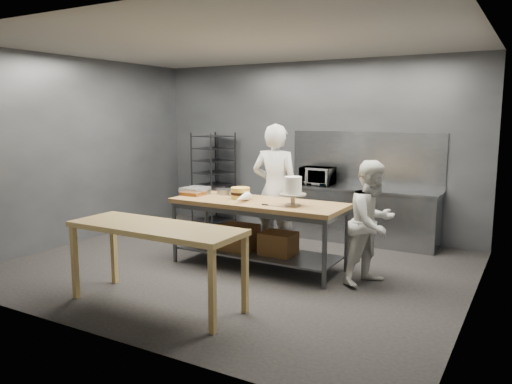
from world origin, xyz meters
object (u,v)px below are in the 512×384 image
chef_behind (275,190)px  frosted_cake_stand (293,188)px  speed_rack (214,180)px  chef_right (372,223)px  near_counter (155,233)px  work_table (257,226)px  layer_cake (240,193)px  microwave (317,176)px

chef_behind → frosted_cake_stand: size_ratio=5.16×
speed_rack → chef_right: (3.64, -1.85, -0.09)m
chef_right → near_counter: bearing=158.4°
work_table → chef_right: 1.60m
chef_behind → chef_right: chef_behind is taller
work_table → layer_cake: size_ratio=9.07×
layer_cake → work_table: bearing=-7.3°
work_table → near_counter: bearing=-97.8°
speed_rack → layer_cake: 2.61m
work_table → near_counter: size_ratio=1.20×
work_table → speed_rack: 2.84m
microwave → layer_cake: size_ratio=2.05×
speed_rack → microwave: speed_rack is taller
frosted_cake_stand → near_counter: bearing=-116.2°
chef_right → frosted_cake_stand: bearing=123.1°
near_counter → frosted_cake_stand: frosted_cake_stand is taller
near_counter → microwave: microwave is taller
work_table → chef_behind: bearing=94.7°
chef_behind → layer_cake: (-0.23, -0.61, 0.02)m
chef_behind → frosted_cake_stand: chef_behind is taller
near_counter → microwave: bearing=85.8°
frosted_cake_stand → layer_cake: frosted_cake_stand is taller
chef_behind → chef_right: 1.74m
chef_right → microwave: size_ratio=2.84×
chef_right → chef_behind: bearing=93.9°
frosted_cake_stand → layer_cake: (-0.87, 0.12, -0.15)m
speed_rack → layer_cake: size_ratio=6.62×
microwave → chef_behind: bearing=-93.6°
microwave → layer_cake: (-0.32, -1.99, -0.05)m
speed_rack → layer_cake: speed_rack is taller
microwave → frosted_cake_stand: 2.18m
chef_behind → chef_right: bearing=154.4°
work_table → microwave: 2.08m
speed_rack → chef_behind: 2.39m
near_counter → speed_rack: speed_rack is taller
chef_behind → layer_cake: size_ratio=7.39×
frosted_cake_stand → speed_rack: bearing=142.5°
speed_rack → microwave: size_ratio=3.23×
work_table → frosted_cake_stand: 0.83m
work_table → chef_behind: (-0.05, 0.65, 0.40)m
layer_cake → frosted_cake_stand: bearing=-8.1°
frosted_cake_stand → layer_cake: size_ratio=1.43×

